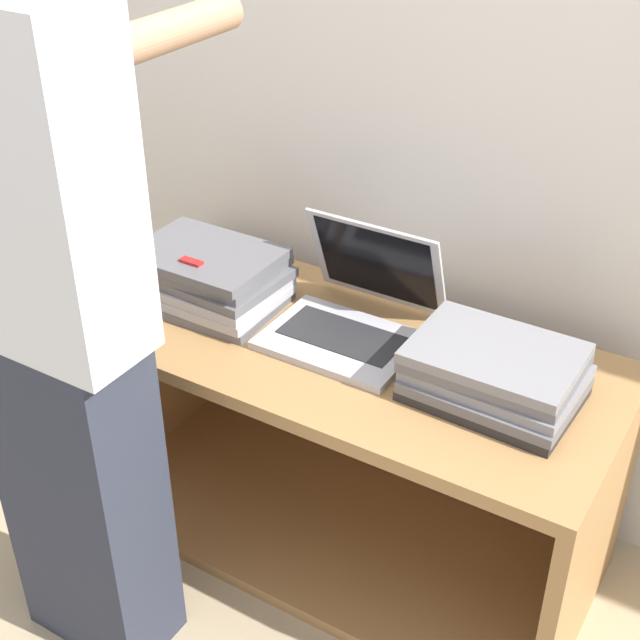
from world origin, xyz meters
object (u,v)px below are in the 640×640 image
(laptop_stack_left, at_px, (210,277))
(person, at_px, (55,320))
(laptop_open, at_px, (352,315))
(laptop_stack_right, at_px, (495,373))

(laptop_stack_left, height_order, person, person)
(laptop_stack_left, bearing_deg, laptop_open, 8.68)
(laptop_stack_left, distance_m, laptop_stack_right, 0.78)
(laptop_stack_left, relative_size, person, 0.22)
(laptop_open, height_order, laptop_stack_left, laptop_open)
(laptop_stack_left, bearing_deg, person, -84.46)
(laptop_open, xyz_separation_m, laptop_stack_right, (0.39, -0.06, 0.01))
(laptop_open, bearing_deg, laptop_stack_right, -8.47)
(laptop_stack_right, bearing_deg, laptop_open, 171.53)
(laptop_open, relative_size, person, 0.21)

